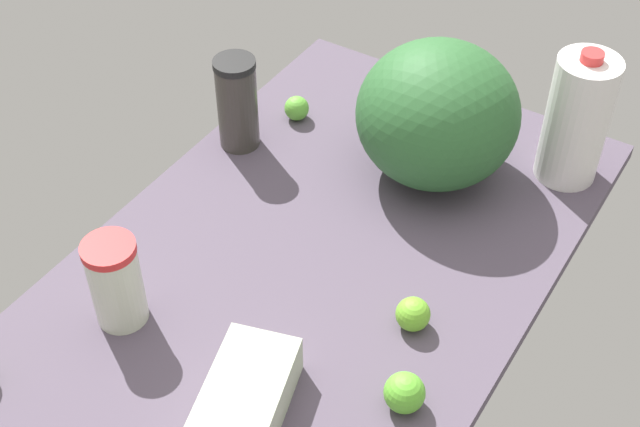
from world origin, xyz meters
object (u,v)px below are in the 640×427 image
lime_beside_bowl (413,314)px  egg_carton (237,419)px  shaker_bottle (237,103)px  milk_jug (577,119)px  lime_loose (297,108)px  watermelon (438,114)px  tumbler_cup (116,282)px  lime_near_front (404,393)px

lime_beside_bowl → egg_carton: bearing=159.1°
shaker_bottle → lime_beside_bowl: 58.00cm
milk_jug → lime_loose: bearing=103.7°
shaker_bottle → watermelon: bearing=-70.9°
tumbler_cup → watermelon: bearing=-23.7°
watermelon → milk_jug: milk_jug is taller
watermelon → milk_jug: 26.05cm
watermelon → shaker_bottle: watermelon is taller
milk_jug → lime_near_front: size_ratio=4.36×
watermelon → tumbler_cup: watermelon is taller
tumbler_cup → lime_loose: (60.84, 5.21, -5.78)cm
shaker_bottle → lime_loose: size_ratio=3.82×
watermelon → lime_beside_bowl: bearing=-157.7°
tumbler_cup → shaker_bottle: size_ratio=0.84×
lime_near_front → egg_carton: bearing=133.3°
tumbler_cup → lime_loose: bearing=4.9°
tumbler_cup → milk_jug: milk_jug is taller
watermelon → egg_carton: size_ratio=1.09×
tumbler_cup → lime_near_front: bearing=-79.1°
tumbler_cup → lime_loose: size_ratio=3.22×
watermelon → shaker_bottle: size_ratio=1.55×
lime_near_front → lime_beside_bowl: lime_near_front is taller
watermelon → lime_loose: bearing=89.7°
milk_jug → tumbler_cup: bearing=146.5°
shaker_bottle → lime_near_front: 70.42cm
lime_loose → egg_carton: bearing=-153.2°
shaker_bottle → lime_near_front: bearing=-123.4°
lime_beside_bowl → tumbler_cup: bearing=119.6°
tumbler_cup → egg_carton: bearing=-105.3°
egg_carton → milk_jug: milk_jug is taller
shaker_bottle → lime_near_front: shaker_bottle is taller
tumbler_cup → milk_jug: 88.89cm
egg_carton → lime_beside_bowl: egg_carton is taller
egg_carton → lime_loose: bearing=10.5°
watermelon → lime_near_front: 56.74cm
milk_jug → lime_loose: milk_jug is taller
egg_carton → lime_near_front: 25.26cm
lime_loose → watermelon: bearing=-90.3°
watermelon → tumbler_cup: 66.50cm
lime_loose → lime_near_front: 74.12cm
watermelon → lime_beside_bowl: size_ratio=5.34×
egg_carton → lime_beside_bowl: size_ratio=4.91×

